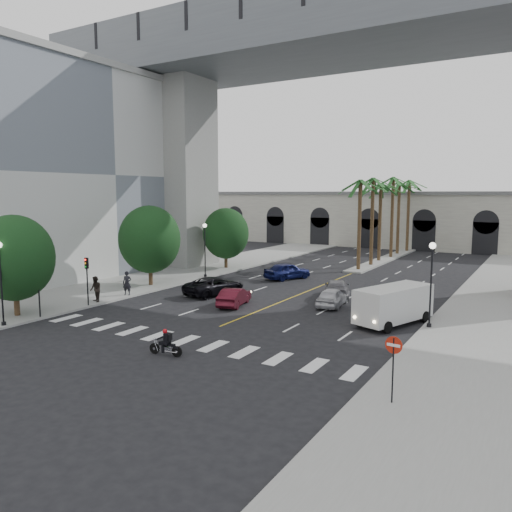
# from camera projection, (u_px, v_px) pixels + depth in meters

# --- Properties ---
(ground) EXTENTS (140.00, 140.00, 0.00)m
(ground) POSITION_uv_depth(u_px,v_px,m) (200.00, 334.00, 29.43)
(ground) COLOR black
(ground) RESTS_ON ground
(sidewalk_left) EXTENTS (8.00, 100.00, 0.15)m
(sidewalk_left) POSITION_uv_depth(u_px,v_px,m) (170.00, 276.00, 49.80)
(sidewalk_left) COLOR gray
(sidewalk_left) RESTS_ON ground
(sidewalk_right) EXTENTS (8.00, 100.00, 0.15)m
(sidewalk_right) POSITION_uv_depth(u_px,v_px,m) (504.00, 312.00, 34.67)
(sidewalk_right) COLOR gray
(sidewalk_right) RESTS_ON ground
(median) EXTENTS (2.00, 24.00, 0.20)m
(median) POSITION_uv_depth(u_px,v_px,m) (385.00, 259.00, 61.88)
(median) COLOR gray
(median) RESTS_ON ground
(building_left) EXTENTS (16.50, 32.50, 20.60)m
(building_left) POSITION_uv_depth(u_px,v_px,m) (60.00, 173.00, 52.00)
(building_left) COLOR silver
(building_left) RESTS_ON ground
(pier_building) EXTENTS (71.00, 10.50, 8.50)m
(pier_building) POSITION_uv_depth(u_px,v_px,m) (418.00, 219.00, 75.88)
(pier_building) COLOR beige
(pier_building) RESTS_ON ground
(bridge) EXTENTS (75.00, 13.00, 26.00)m
(bridge) POSITION_uv_depth(u_px,v_px,m) (378.00, 77.00, 44.17)
(bridge) COLOR gray
(bridge) RESTS_ON ground
(palm_a) EXTENTS (3.20, 3.20, 10.30)m
(palm_a) POSITION_uv_depth(u_px,v_px,m) (360.00, 185.00, 52.20)
(palm_a) COLOR #47331E
(palm_a) RESTS_ON ground
(palm_b) EXTENTS (3.20, 3.20, 10.60)m
(palm_b) POSITION_uv_depth(u_px,v_px,m) (373.00, 183.00, 55.53)
(palm_b) COLOR #47331E
(palm_b) RESTS_ON ground
(palm_c) EXTENTS (3.20, 3.20, 10.10)m
(palm_c) POSITION_uv_depth(u_px,v_px,m) (381.00, 188.00, 59.16)
(palm_c) COLOR #47331E
(palm_c) RESTS_ON ground
(palm_d) EXTENTS (3.20, 3.20, 10.90)m
(palm_d) POSITION_uv_depth(u_px,v_px,m) (393.00, 182.00, 62.31)
(palm_d) COLOR #47331E
(palm_d) RESTS_ON ground
(palm_e) EXTENTS (3.20, 3.20, 10.40)m
(palm_e) POSITION_uv_depth(u_px,v_px,m) (399.00, 186.00, 65.91)
(palm_e) COLOR #47331E
(palm_e) RESTS_ON ground
(palm_f) EXTENTS (3.20, 3.20, 10.70)m
(palm_f) POSITION_uv_depth(u_px,v_px,m) (409.00, 184.00, 69.14)
(palm_f) COLOR #47331E
(palm_f) RESTS_ON ground
(street_tree_near) EXTENTS (5.20, 5.20, 6.89)m
(street_tree_near) POSITION_uv_depth(u_px,v_px,m) (14.00, 258.00, 32.92)
(street_tree_near) COLOR #382616
(street_tree_near) RESTS_ON ground
(street_tree_mid) EXTENTS (5.44, 5.44, 7.21)m
(street_tree_mid) POSITION_uv_depth(u_px,v_px,m) (150.00, 239.00, 44.00)
(street_tree_mid) COLOR #382616
(street_tree_mid) RESTS_ON ground
(street_tree_far) EXTENTS (5.04, 5.04, 6.68)m
(street_tree_far) POSITION_uv_depth(u_px,v_px,m) (226.00, 233.00, 54.29)
(street_tree_far) COLOR #382616
(street_tree_far) RESTS_ON ground
(lamp_post_left_near) EXTENTS (0.40, 0.40, 5.35)m
(lamp_post_left_near) POSITION_uv_depth(u_px,v_px,m) (1.00, 276.00, 30.50)
(lamp_post_left_near) COLOR black
(lamp_post_left_near) RESTS_ON ground
(lamp_post_left_far) EXTENTS (0.40, 0.40, 5.35)m
(lamp_post_left_far) POSITION_uv_depth(u_px,v_px,m) (205.00, 245.00, 48.44)
(lamp_post_left_far) COLOR black
(lamp_post_left_far) RESTS_ON ground
(lamp_post_right) EXTENTS (0.40, 0.40, 5.35)m
(lamp_post_right) POSITION_uv_depth(u_px,v_px,m) (431.00, 277.00, 30.11)
(lamp_post_right) COLOR black
(lamp_post_right) RESTS_ON ground
(traffic_signal_near) EXTENTS (0.25, 0.18, 3.65)m
(traffic_signal_near) POSITION_uv_depth(u_px,v_px,m) (38.00, 282.00, 32.68)
(traffic_signal_near) COLOR black
(traffic_signal_near) RESTS_ON ground
(traffic_signal_far) EXTENTS (0.25, 0.18, 3.65)m
(traffic_signal_far) POSITION_uv_depth(u_px,v_px,m) (87.00, 273.00, 36.09)
(traffic_signal_far) COLOR black
(traffic_signal_far) RESTS_ON ground
(motorcycle_rider) EXTENTS (1.92, 0.52, 1.39)m
(motorcycle_rider) POSITION_uv_depth(u_px,v_px,m) (166.00, 344.00, 25.51)
(motorcycle_rider) COLOR black
(motorcycle_rider) RESTS_ON ground
(car_a) EXTENTS (2.07, 4.20, 1.38)m
(car_a) POSITION_uv_depth(u_px,v_px,m) (332.00, 297.00, 36.61)
(car_a) COLOR silver
(car_a) RESTS_ON ground
(car_b) EXTENTS (2.36, 4.30, 1.34)m
(car_b) POSITION_uv_depth(u_px,v_px,m) (234.00, 297.00, 36.82)
(car_b) COLOR #460E19
(car_b) RESTS_ON ground
(car_c) EXTENTS (3.53, 5.74, 1.48)m
(car_c) POSITION_uv_depth(u_px,v_px,m) (214.00, 286.00, 40.84)
(car_c) COLOR black
(car_c) RESTS_ON ground
(car_d) EXTENTS (3.54, 5.25, 1.41)m
(car_d) POSITION_uv_depth(u_px,v_px,m) (337.00, 289.00, 39.73)
(car_d) COLOR slate
(car_d) RESTS_ON ground
(car_e) EXTENTS (3.67, 5.13, 1.62)m
(car_e) POSITION_uv_depth(u_px,v_px,m) (287.00, 271.00, 48.14)
(car_e) COLOR #0F1548
(car_e) RESTS_ON ground
(cargo_van) EXTENTS (3.95, 6.06, 2.42)m
(cargo_van) POSITION_uv_depth(u_px,v_px,m) (393.00, 304.00, 31.46)
(cargo_van) COLOR silver
(cargo_van) RESTS_ON ground
(pedestrian_a) EXTENTS (0.83, 0.71, 1.92)m
(pedestrian_a) POSITION_uv_depth(u_px,v_px,m) (127.00, 283.00, 39.89)
(pedestrian_a) COLOR black
(pedestrian_a) RESTS_ON sidewalk_left
(pedestrian_b) EXTENTS (1.15, 1.03, 1.94)m
(pedestrian_b) POSITION_uv_depth(u_px,v_px,m) (96.00, 289.00, 37.37)
(pedestrian_b) COLOR black
(pedestrian_b) RESTS_ON sidewalk_left
(do_not_enter_sign) EXTENTS (0.69, 0.11, 2.81)m
(do_not_enter_sign) POSITION_uv_depth(u_px,v_px,m) (393.00, 356.00, 19.26)
(do_not_enter_sign) COLOR black
(do_not_enter_sign) RESTS_ON ground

